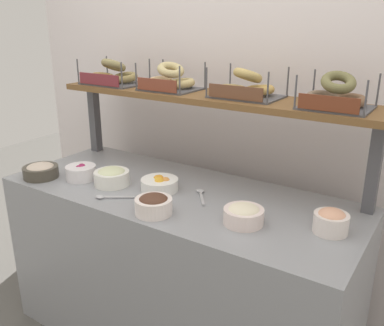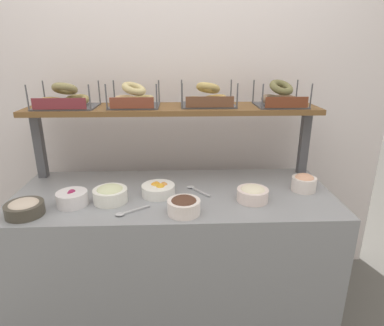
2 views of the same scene
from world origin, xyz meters
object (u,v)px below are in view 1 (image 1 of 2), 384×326
object	(u,v)px
bowl_chocolate_spread	(154,204)
bowl_fruit_salad	(160,184)
bowl_lox_spread	(331,221)
serving_spoon_near_plate	(201,194)
bowl_tuna_salad	(41,170)
serving_spoon_by_edge	(108,197)
bagel_basket_sesame	(246,88)
bagel_basket_poppy	(336,97)
bowl_scallion_spread	(112,176)
bagel_basket_everything	(113,76)
bagel_basket_plain	(170,81)
bowl_beet_salad	(81,172)
bowl_potato_salad	(244,214)

from	to	relation	value
bowl_chocolate_spread	bowl_fruit_salad	bearing A→B (deg)	121.79
bowl_fruit_salad	bowl_lox_spread	bearing A→B (deg)	1.73
bowl_chocolate_spread	serving_spoon_near_plate	xyz separation A→B (m)	(0.07, 0.27, -0.04)
bowl_tuna_salad	serving_spoon_by_edge	xyz separation A→B (m)	(0.48, -0.01, -0.03)
bagel_basket_sesame	bagel_basket_poppy	world-z (taller)	bagel_basket_poppy
serving_spoon_by_edge	bowl_scallion_spread	bearing A→B (deg)	127.87
bagel_basket_everything	bagel_basket_plain	world-z (taller)	bagel_basket_everything
bowl_scallion_spread	serving_spoon_near_plate	distance (m)	0.46
bowl_chocolate_spread	bagel_basket_sesame	xyz separation A→B (m)	(0.15, 0.53, 0.43)
bowl_chocolate_spread	serving_spoon_by_edge	xyz separation A→B (m)	(-0.27, 0.01, -0.04)
serving_spoon_near_plate	serving_spoon_by_edge	bearing A→B (deg)	-142.39
bowl_beet_salad	bowl_tuna_salad	bearing A→B (deg)	-153.51
bowl_chocolate_spread	bowl_beet_salad	bearing A→B (deg)	168.69
bowl_potato_salad	bagel_basket_poppy	distance (m)	0.61
bagel_basket_plain	bagel_basket_poppy	bearing A→B (deg)	-0.91
bowl_scallion_spread	bowl_lox_spread	size ratio (longest dim) A/B	1.30
bowl_fruit_salad	bagel_basket_poppy	size ratio (longest dim) A/B	0.62
bowl_potato_salad	bagel_basket_poppy	world-z (taller)	bagel_basket_poppy
bowl_potato_salad	serving_spoon_by_edge	size ratio (longest dim) A/B	1.03
bowl_tuna_salad	bowl_lox_spread	distance (m)	1.44
bowl_scallion_spread	bagel_basket_plain	xyz separation A→B (m)	(0.10, 0.37, 0.43)
bowl_tuna_salad	bowl_chocolate_spread	bearing A→B (deg)	-1.18
bowl_scallion_spread	bowl_lox_spread	xyz separation A→B (m)	(1.05, 0.10, 0.00)
bowl_tuna_salad	bowl_lox_spread	bearing A→B (deg)	8.96
bowl_potato_salad	bagel_basket_poppy	bearing A→B (deg)	59.75
serving_spoon_near_plate	bagel_basket_everything	xyz separation A→B (m)	(-0.73, 0.23, 0.47)
bowl_scallion_spread	bowl_chocolate_spread	bearing A→B (deg)	-20.84
bowl_potato_salad	bowl_tuna_salad	world-z (taller)	bowl_potato_salad
bagel_basket_everything	bagel_basket_poppy	world-z (taller)	bagel_basket_poppy
bagel_basket_poppy	bowl_lox_spread	bearing A→B (deg)	-69.19
bowl_fruit_salad	bowl_lox_spread	world-z (taller)	bowl_lox_spread
bagel_basket_poppy	serving_spoon_by_edge	bearing A→B (deg)	-150.04
bowl_beet_salad	serving_spoon_near_plate	bearing A→B (deg)	13.99
bowl_tuna_salad	bagel_basket_sesame	bearing A→B (deg)	29.38
bowl_scallion_spread	bowl_fruit_salad	xyz separation A→B (m)	(0.24, 0.07, -0.01)
bowl_chocolate_spread	bagel_basket_sesame	distance (m)	0.70
bowl_scallion_spread	bowl_tuna_salad	size ratio (longest dim) A/B	0.98
bagel_basket_plain	bowl_chocolate_spread	bearing A→B (deg)	-61.58
bowl_fruit_salad	bagel_basket_sesame	xyz separation A→B (m)	(0.29, 0.31, 0.44)
serving_spoon_near_plate	bowl_fruit_salad	bearing A→B (deg)	-165.27
bowl_potato_salad	bowl_fruit_salad	bearing A→B (deg)	169.65
serving_spoon_by_edge	bowl_fruit_salad	bearing A→B (deg)	56.50
bowl_tuna_salad	bagel_basket_sesame	xyz separation A→B (m)	(0.91, 0.51, 0.44)
bagel_basket_everything	bowl_tuna_salad	bearing A→B (deg)	-101.03
bowl_beet_salad	bagel_basket_everything	xyz separation A→B (m)	(-0.10, 0.38, 0.44)
bowl_beet_salad	bowl_lox_spread	world-z (taller)	bowl_lox_spread
bagel_basket_everything	bagel_basket_sesame	world-z (taller)	bagel_basket_everything
bagel_basket_sesame	bowl_fruit_salad	bearing A→B (deg)	-132.65
bagel_basket_sesame	serving_spoon_near_plate	bearing A→B (deg)	-108.35
bowl_lox_spread	serving_spoon_by_edge	size ratio (longest dim) A/B	0.85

